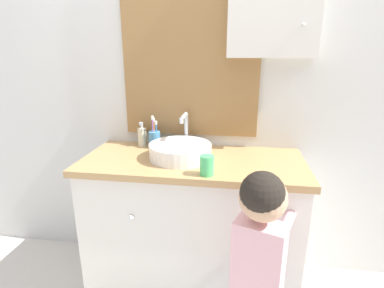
{
  "coord_description": "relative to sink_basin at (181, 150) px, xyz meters",
  "views": [
    {
      "loc": [
        0.23,
        -1.18,
        1.37
      ],
      "look_at": [
        0.0,
        0.28,
        0.92
      ],
      "focal_mm": 28.0,
      "sensor_mm": 36.0,
      "label": 1
    }
  ],
  "objects": [
    {
      "name": "child_figure",
      "position": [
        0.41,
        -0.47,
        -0.26
      ],
      "size": [
        0.32,
        0.42,
        0.95
      ],
      "color": "slate",
      "rests_on": "ground_plane"
    },
    {
      "name": "drinking_cup",
      "position": [
        0.17,
        -0.22,
        0.0
      ],
      "size": [
        0.07,
        0.07,
        0.1
      ],
      "primitive_type": "cylinder",
      "color": "#4CC670",
      "rests_on": "vanity_counter"
    },
    {
      "name": "toothbrush_holder",
      "position": [
        -0.19,
        0.16,
        0.01
      ],
      "size": [
        0.07,
        0.07,
        0.2
      ],
      "color": "#4C93C6",
      "rests_on": "vanity_counter"
    },
    {
      "name": "soap_dispenser",
      "position": [
        -0.28,
        0.19,
        0.01
      ],
      "size": [
        0.05,
        0.05,
        0.15
      ],
      "color": "beige",
      "rests_on": "vanity_counter"
    },
    {
      "name": "vanity_counter",
      "position": [
        0.07,
        -0.01,
        -0.45
      ],
      "size": [
        1.2,
        0.54,
        0.82
      ],
      "color": "silver",
      "rests_on": "ground_plane"
    },
    {
      "name": "wall_back",
      "position": [
        0.09,
        0.28,
        0.42
      ],
      "size": [
        3.2,
        0.18,
        2.5
      ],
      "color": "silver",
      "rests_on": "ground_plane"
    },
    {
      "name": "sink_basin",
      "position": [
        0.0,
        0.0,
        0.0
      ],
      "size": [
        0.34,
        0.39,
        0.22
      ],
      "color": "white",
      "rests_on": "vanity_counter"
    }
  ]
}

